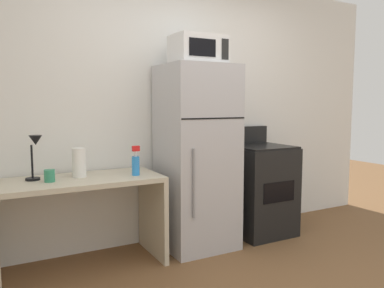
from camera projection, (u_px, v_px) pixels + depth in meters
name	position (u px, v px, depth m)	size (l,w,h in m)	color
wall_back_white	(179.00, 108.00, 3.85)	(5.00, 0.10, 2.60)	white
desk	(81.00, 204.00, 3.09)	(1.29, 0.61, 0.75)	beige
desk_lamp	(35.00, 150.00, 2.96)	(0.14, 0.12, 0.35)	black
coffee_mug	(50.00, 176.00, 2.92)	(0.08, 0.08, 0.10)	#338C66
spray_bottle	(136.00, 164.00, 3.18)	(0.06, 0.06, 0.25)	#2D8CEA
paper_towel_roll	(79.00, 163.00, 3.11)	(0.11, 0.11, 0.24)	white
refrigerator	(197.00, 157.00, 3.56)	(0.64, 0.64, 1.70)	#B7B7BC
microwave	(198.00, 50.00, 3.44)	(0.46, 0.35, 0.26)	silver
oven_range	(259.00, 189.00, 3.97)	(0.59, 0.61, 1.10)	black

